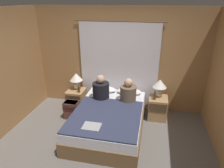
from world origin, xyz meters
The scene contains 17 objects.
ground_plane centered at (0.00, 0.00, 0.00)m, with size 16.00×16.00×0.00m, color #66605B.
wall_back centered at (0.00, 1.78, 1.25)m, with size 4.29×0.06×2.50m.
curtain_panel centered at (0.00, 1.72, 1.09)m, with size 2.13×0.02×2.18m.
bed centered at (0.00, 0.63, 0.25)m, with size 1.42×2.07×0.50m.
nightstand_left centered at (-1.01, 1.34, 0.26)m, with size 0.42×0.47×0.53m.
nightstand_right centered at (1.01, 1.34, 0.26)m, with size 0.42×0.47×0.53m.
lamp_left centered at (-1.01, 1.42, 0.81)m, with size 0.32×0.32×0.42m.
lamp_right centered at (1.01, 1.42, 0.81)m, with size 0.32×0.32×0.42m.
pillow_left centered at (-0.31, 1.47, 0.56)m, with size 0.60×0.31×0.12m.
pillow_right centered at (0.31, 1.47, 0.56)m, with size 0.60×0.31×0.12m.
blanket_on_bed centered at (0.00, 0.34, 0.52)m, with size 1.36×1.44×0.03m.
person_left_in_bed centered at (-0.29, 1.10, 0.72)m, with size 0.38×0.38×0.57m.
person_right_in_bed centered at (0.34, 1.10, 0.71)m, with size 0.36×0.36×0.54m.
beer_bottle_on_left_stand centered at (-0.89, 1.24, 0.61)m, with size 0.06×0.06×0.22m.
beer_bottle_on_right_stand centered at (0.92, 1.24, 0.62)m, with size 0.06×0.06×0.23m.
laptop_on_bed centered at (-0.15, -0.07, 0.54)m, with size 0.32×0.25×0.02m.
backpack_on_floor centered at (-0.97, 0.91, 0.24)m, with size 0.34×0.26×0.43m.
Camera 1 is at (0.82, -2.90, 2.63)m, focal length 32.00 mm.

